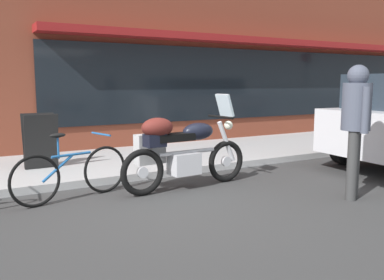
% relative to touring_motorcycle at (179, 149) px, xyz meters
% --- Properties ---
extents(ground_plane, '(80.00, 80.00, 0.00)m').
position_rel_touring_motorcycle_xyz_m(ground_plane, '(-0.42, -0.60, -0.61)').
color(ground_plane, '#353535').
extents(storefront_building, '(20.02, 0.90, 7.88)m').
position_rel_touring_motorcycle_xyz_m(storefront_building, '(5.60, 3.73, 3.23)').
color(storefront_building, brown).
rests_on(storefront_building, ground_plane).
extents(touring_motorcycle, '(2.16, 0.62, 1.41)m').
position_rel_touring_motorcycle_xyz_m(touring_motorcycle, '(0.00, 0.00, 0.00)').
color(touring_motorcycle, black).
rests_on(touring_motorcycle, ground_plane).
extents(parked_bicycle, '(1.67, 0.58, 0.93)m').
position_rel_touring_motorcycle_xyz_m(parked_bicycle, '(-1.52, 0.23, -0.24)').
color(parked_bicycle, black).
rests_on(parked_bicycle, ground_plane).
extents(pedestrian_walking, '(0.50, 0.53, 1.82)m').
position_rel_touring_motorcycle_xyz_m(pedestrian_walking, '(1.84, -1.63, 0.54)').
color(pedestrian_walking, '#373737').
rests_on(pedestrian_walking, ground_plane).
extents(sandwich_board_sign, '(0.55, 0.41, 0.94)m').
position_rel_touring_motorcycle_xyz_m(sandwich_board_sign, '(-1.62, 2.03, -0.02)').
color(sandwich_board_sign, black).
rests_on(sandwich_board_sign, sidewalk_curb).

